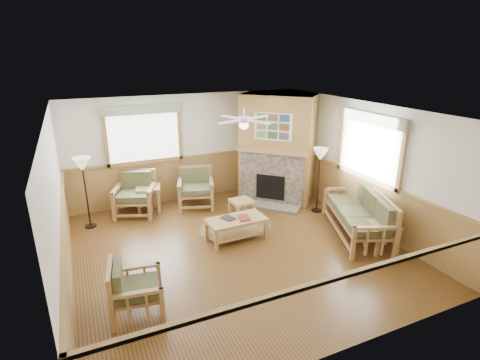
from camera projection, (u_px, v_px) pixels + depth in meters
name	position (u px, v px, depth m)	size (l,w,h in m)	color
floor	(236.00, 249.00, 7.38)	(6.00, 6.00, 0.01)	brown
ceiling	(236.00, 111.00, 6.49)	(6.00, 6.00, 0.01)	white
wall_back	(189.00, 148.00, 9.52)	(6.00, 0.02, 2.70)	white
wall_front	(339.00, 263.00, 4.35)	(6.00, 0.02, 2.70)	white
wall_left	(58.00, 211.00, 5.77)	(0.02, 6.00, 2.70)	white
wall_right	(363.00, 165.00, 8.10)	(0.02, 6.00, 2.70)	white
wainscot	(236.00, 223.00, 7.19)	(6.00, 6.00, 1.10)	#9E7841
fireplace	(277.00, 148.00, 9.50)	(2.20, 2.20, 2.70)	#9E7841
window_back	(141.00, 103.00, 8.67)	(1.90, 0.16, 1.50)	white
window_right	(374.00, 112.00, 7.52)	(0.16, 1.90, 1.50)	white
ceiling_fan	(244.00, 110.00, 6.88)	(1.24, 1.24, 0.36)	white
sofa	(357.00, 213.00, 7.79)	(0.87, 2.12, 0.97)	#A57F4D
armchair_back_left	(135.00, 194.00, 8.78)	(0.88, 0.88, 0.99)	#A57F4D
armchair_back_right	(196.00, 188.00, 9.24)	(0.84, 0.84, 0.95)	#A57F4D
armchair_left	(137.00, 288.00, 5.45)	(0.74, 0.74, 0.83)	#A57F4D
coffee_table	(236.00, 229.00, 7.63)	(1.19, 0.59, 0.48)	#A57F4D
end_table_chairs	(149.00, 199.00, 9.01)	(0.55, 0.53, 0.62)	#A57F4D
end_table_sofa	(382.00, 237.00, 7.22)	(0.51, 0.49, 0.57)	#A57F4D
footstool	(242.00, 208.00, 8.71)	(0.48, 0.48, 0.42)	#A57F4D
braided_rug	(236.00, 228.00, 8.21)	(1.67, 1.67, 0.01)	brown
floor_lamp_left	(86.00, 193.00, 8.03)	(0.37, 0.37, 1.59)	black
floor_lamp_right	(319.00, 180.00, 8.85)	(0.36, 0.36, 1.58)	black
book_red	(244.00, 217.00, 7.56)	(0.22, 0.30, 0.03)	maroon
book_dark	(228.00, 218.00, 7.55)	(0.20, 0.27, 0.03)	#272720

